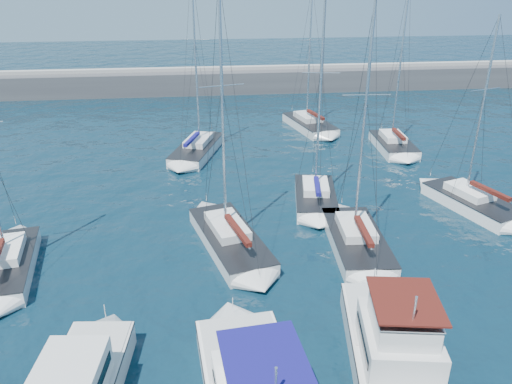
{
  "coord_description": "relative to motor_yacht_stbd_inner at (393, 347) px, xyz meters",
  "views": [
    {
      "loc": [
        -6.1,
        -20.04,
        16.23
      ],
      "look_at": [
        -2.76,
        9.2,
        3.0
      ],
      "focal_mm": 35.0,
      "sensor_mm": 36.0,
      "label": 1
    }
  ],
  "objects": [
    {
      "name": "sailboat_mid_c",
      "position": [
        0.43,
        17.01,
        -0.58
      ],
      "size": [
        4.05,
        7.28,
        15.5
      ],
      "rotation": [
        0.0,
        0.0,
        -0.17
      ],
      "color": "white",
      "rests_on": "ground"
    },
    {
      "name": "breakwater",
      "position": [
        -1.76,
        55.8,
        -0.08
      ],
      "size": [
        160.0,
        6.0,
        4.45
      ],
      "color": "#424244",
      "rests_on": "ground"
    },
    {
      "name": "motor_yacht_stbd_inner",
      "position": [
        0.0,
        0.0,
        0.0
      ],
      "size": [
        4.92,
        9.03,
        4.69
      ],
      "rotation": [
        0.0,
        0.0,
        -0.17
      ],
      "color": "silver",
      "rests_on": "ground"
    },
    {
      "name": "sailboat_back_b",
      "position": [
        4.04,
        35.96,
        -0.61
      ],
      "size": [
        4.96,
        8.62,
        15.04
      ],
      "rotation": [
        0.0,
        0.0,
        0.23
      ],
      "color": "silver",
      "rests_on": "ground"
    },
    {
      "name": "sailboat_mid_a",
      "position": [
        -19.52,
        9.84,
        -0.61
      ],
      "size": [
        4.22,
        7.94,
        14.07
      ],
      "rotation": [
        0.0,
        0.0,
        0.16
      ],
      "color": "white",
      "rests_on": "ground"
    },
    {
      "name": "sailboat_back_a",
      "position": [
        -8.33,
        29.09,
        -0.59
      ],
      "size": [
        5.52,
        9.09,
        16.86
      ],
      "rotation": [
        0.0,
        0.0,
        -0.31
      ],
      "color": "silver",
      "rests_on": "ground"
    },
    {
      "name": "sailboat_mid_d",
      "position": [
        1.57,
        10.31,
        -0.6
      ],
      "size": [
        3.66,
        8.1,
        15.44
      ],
      "rotation": [
        0.0,
        0.0,
        -0.06
      ],
      "color": "silver",
      "rests_on": "ground"
    },
    {
      "name": "sailboat_back_c",
      "position": [
        10.71,
        28.22,
        -0.58
      ],
      "size": [
        3.47,
        7.23,
        16.08
      ],
      "rotation": [
        0.0,
        0.0,
        -0.06
      ],
      "color": "white",
      "rests_on": "ground"
    },
    {
      "name": "sailboat_mid_e",
      "position": [
        11.72,
        14.86,
        -0.62
      ],
      "size": [
        5.26,
        8.12,
        13.9
      ],
      "rotation": [
        0.0,
        0.0,
        0.32
      ],
      "color": "white",
      "rests_on": "ground"
    },
    {
      "name": "ground",
      "position": [
        -1.76,
        3.8,
        -1.13
      ],
      "size": [
        220.0,
        220.0,
        0.0
      ],
      "primitive_type": "plane",
      "color": "black",
      "rests_on": "ground"
    },
    {
      "name": "sailboat_mid_b",
      "position": [
        -6.37,
        11.39,
        -0.6
      ],
      "size": [
        5.24,
        9.3,
        16.25
      ],
      "rotation": [
        0.0,
        0.0,
        0.26
      ],
      "color": "silver",
      "rests_on": "ground"
    }
  ]
}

